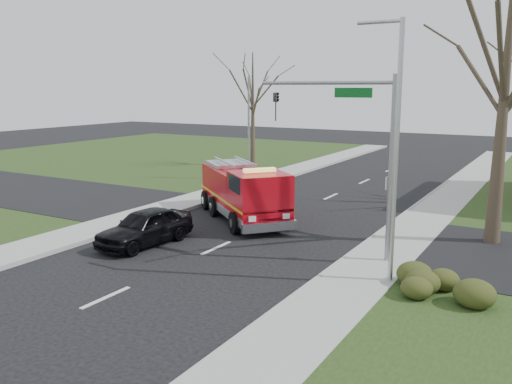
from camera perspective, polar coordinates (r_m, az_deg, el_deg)
The scene contains 11 objects.
ground at distance 21.86m, azimuth -4.23°, elevation -5.92°, with size 120.00×120.00×0.00m, color black.
sidewalk_right at distance 19.20m, azimuth 11.43°, elevation -8.31°, with size 2.40×80.00×0.15m, color gray.
sidewalk_left at distance 25.73m, azimuth -15.76°, elevation -3.54°, with size 2.40×80.00×0.15m, color gray.
hedge_corner at distance 17.48m, azimuth 19.23°, elevation -8.92°, with size 2.80×2.00×0.90m, color #2A3111.
bare_tree_near at distance 23.39m, azimuth 24.93°, elevation 12.61°, with size 6.00×6.00×12.00m.
bare_tree_left at distance 43.18m, azimuth -0.34°, elevation 9.95°, with size 4.50×4.50×9.00m.
traffic_signal_mast at distance 19.95m, azimuth 10.62°, elevation 6.09°, with size 5.29×0.18×6.80m.
streetlight_pole at distance 17.49m, azimuth 14.38°, elevation 4.75°, with size 1.48×0.16×8.40m.
utility_pole_far at distance 36.49m, azimuth -0.77°, elevation 6.51°, with size 0.14×0.14×7.00m, color gray.
fire_engine at distance 26.10m, azimuth -1.27°, elevation -0.19°, with size 6.92×6.41×2.84m.
parked_car_maroon at distance 22.57m, azimuth -11.60°, elevation -3.61°, with size 1.77×4.39×1.50m, color black.
Camera 1 is at (11.82, -17.25, 6.35)m, focal length 38.00 mm.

